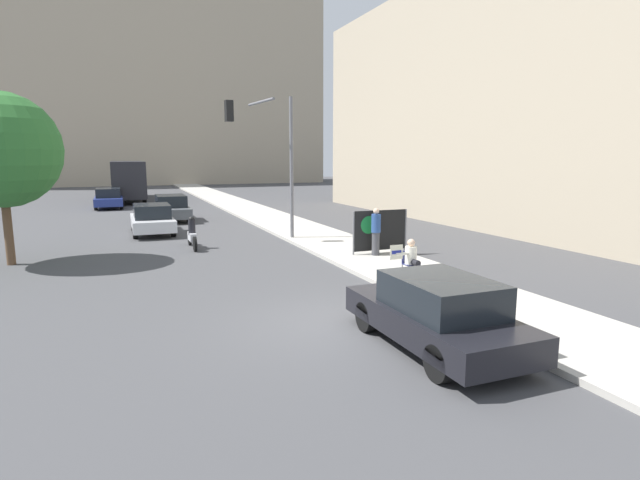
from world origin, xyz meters
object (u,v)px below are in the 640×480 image
Objects in this scene: car_on_road_nearest at (152,219)px; motorcycle_on_road at (192,235)px; city_bus_on_road at (128,178)px; car_on_road_distant at (109,198)px; car_on_road_midblock at (171,208)px; seated_protester at (412,258)px; protest_banner at (380,230)px; street_tree_near_curb at (0,150)px; jogger_on_sidewalk at (376,231)px; traffic_light_pole at (270,144)px; parked_car_curbside at (437,313)px.

motorcycle_on_road is (1.23, -4.76, -0.16)m from car_on_road_nearest.
car_on_road_distant is at bearing -102.15° from city_bus_on_road.
seated_protester is at bearing -74.79° from car_on_road_midblock.
protest_banner is 0.19× the size of city_bus_on_road.
seated_protester is at bearing -33.60° from street_tree_near_curb.
car_on_road_distant is at bearing 98.52° from car_on_road_nearest.
seated_protester reaches higher than motorcycle_on_road.
jogger_on_sidewalk is 6.41m from traffic_light_pole.
street_tree_near_curb is at bearing -172.96° from traffic_light_pole.
car_on_road_midblock is at bearing 74.84° from car_on_road_nearest.
jogger_on_sidewalk is 11.82m from car_on_road_nearest.
seated_protester is at bearing -78.55° from city_bus_on_road.
car_on_road_midblock is 0.81× the size of street_tree_near_curb.
jogger_on_sidewalk is 0.37× the size of car_on_road_distant.
car_on_road_nearest is 8.17m from street_tree_near_curb.
jogger_on_sidewalk is 0.30× the size of street_tree_near_curb.
traffic_light_pole reaches higher than car_on_road_distant.
car_on_road_nearest is at bearing -81.48° from car_on_road_distant.
city_bus_on_road is at bearing 80.80° from street_tree_near_curb.
street_tree_near_curb reaches higher than protest_banner.
jogger_on_sidewalk is 0.41× the size of parked_car_curbside.
jogger_on_sidewalk is (0.84, 3.73, 0.24)m from seated_protester.
traffic_light_pole is 26.28m from city_bus_on_road.
car_on_road_midblock reaches higher than motorcycle_on_road.
traffic_light_pole reaches higher than protest_banner.
city_bus_on_road is at bearing 101.70° from traffic_light_pole.
seated_protester is 4.91m from parked_car_curbside.
car_on_road_midblock is 9.88m from car_on_road_distant.
protest_banner reaches higher than parked_car_curbside.
car_on_road_nearest is 0.93× the size of car_on_road_midblock.
car_on_road_nearest is 4.92m from motorcycle_on_road.
car_on_road_midblock is (-6.14, 14.07, -0.24)m from protest_banner.
street_tree_near_curb is at bearing -120.80° from car_on_road_midblock.
protest_banner is at bearing -15.22° from street_tree_near_curb.
jogger_on_sidewalk is 0.52m from protest_banner.
city_bus_on_road reaches higher than car_on_road_nearest.
traffic_light_pole reaches higher than street_tree_near_curb.
seated_protester is 0.21× the size of street_tree_near_curb.
car_on_road_midblock is 16.33m from city_bus_on_road.
seated_protester is at bearing 63.33° from parked_car_curbside.
car_on_road_midblock is (-5.78, 14.44, -0.27)m from jogger_on_sidewalk.
seated_protester is 0.53× the size of protest_banner.
car_on_road_midblock is (-2.74, 22.56, 0.03)m from parked_car_curbside.
street_tree_near_curb reaches higher than motorcycle_on_road.
car_on_road_distant is 19.33m from motorcycle_on_road.
jogger_on_sidewalk is 25.44m from car_on_road_distant.
protest_banner is at bearing 68.15° from parked_car_curbside.
city_bus_on_road is at bearing 96.99° from parked_car_curbside.
car_on_road_midblock is at bearing 109.21° from traffic_light_pole.
seated_protester is 9.80m from motorcycle_on_road.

